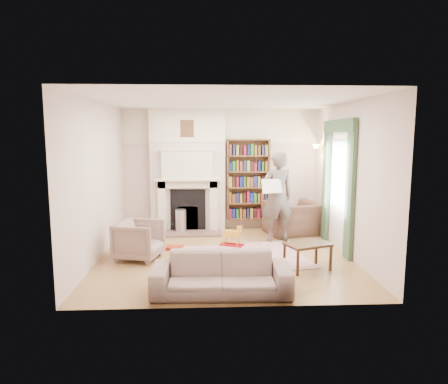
{
  "coord_description": "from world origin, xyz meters",
  "views": [
    {
      "loc": [
        -0.34,
        -7.14,
        2.2
      ],
      "look_at": [
        0.0,
        0.25,
        1.15
      ],
      "focal_mm": 32.0,
      "sensor_mm": 36.0,
      "label": 1
    }
  ],
  "objects_px": {
    "armchair_left": "(139,240)",
    "coffee_table": "(307,256)",
    "armchair_reading": "(292,218)",
    "paraffin_heater": "(181,222)",
    "bookcase": "(248,180)",
    "rocking_horse": "(232,236)",
    "man_reading": "(277,197)",
    "sofa": "(221,274)"
  },
  "relations": [
    {
      "from": "paraffin_heater",
      "to": "armchair_reading",
      "type": "bearing_deg",
      "value": -3.51
    },
    {
      "from": "armchair_reading",
      "to": "rocking_horse",
      "type": "distance_m",
      "value": 1.71
    },
    {
      "from": "man_reading",
      "to": "coffee_table",
      "type": "height_order",
      "value": "man_reading"
    },
    {
      "from": "sofa",
      "to": "rocking_horse",
      "type": "distance_m",
      "value": 2.41
    },
    {
      "from": "man_reading",
      "to": "rocking_horse",
      "type": "bearing_deg",
      "value": 6.26
    },
    {
      "from": "coffee_table",
      "to": "paraffin_heater",
      "type": "distance_m",
      "value": 3.4
    },
    {
      "from": "armchair_reading",
      "to": "man_reading",
      "type": "relative_size",
      "value": 0.59
    },
    {
      "from": "sofa",
      "to": "bookcase",
      "type": "bearing_deg",
      "value": 80.09
    },
    {
      "from": "paraffin_heater",
      "to": "sofa",
      "type": "bearing_deg",
      "value": -77.49
    },
    {
      "from": "man_reading",
      "to": "paraffin_heater",
      "type": "relative_size",
      "value": 3.43
    },
    {
      "from": "bookcase",
      "to": "armchair_left",
      "type": "height_order",
      "value": "bookcase"
    },
    {
      "from": "armchair_reading",
      "to": "paraffin_heater",
      "type": "xyz_separation_m",
      "value": [
        -2.49,
        0.15,
        -0.09
      ]
    },
    {
      "from": "sofa",
      "to": "man_reading",
      "type": "xyz_separation_m",
      "value": [
        1.27,
        2.74,
        0.66
      ]
    },
    {
      "from": "man_reading",
      "to": "rocking_horse",
      "type": "distance_m",
      "value": 1.26
    },
    {
      "from": "man_reading",
      "to": "paraffin_heater",
      "type": "bearing_deg",
      "value": -33.58
    },
    {
      "from": "paraffin_heater",
      "to": "rocking_horse",
      "type": "xyz_separation_m",
      "value": [
        1.08,
        -1.1,
        -0.07
      ]
    },
    {
      "from": "sofa",
      "to": "paraffin_heater",
      "type": "height_order",
      "value": "sofa"
    },
    {
      "from": "man_reading",
      "to": "rocking_horse",
      "type": "xyz_separation_m",
      "value": [
        -0.96,
        -0.34,
        -0.73
      ]
    },
    {
      "from": "bookcase",
      "to": "rocking_horse",
      "type": "relative_size",
      "value": 3.88
    },
    {
      "from": "sofa",
      "to": "rocking_horse",
      "type": "relative_size",
      "value": 4.05
    },
    {
      "from": "coffee_table",
      "to": "paraffin_heater",
      "type": "relative_size",
      "value": 1.27
    },
    {
      "from": "armchair_left",
      "to": "man_reading",
      "type": "relative_size",
      "value": 0.4
    },
    {
      "from": "armchair_left",
      "to": "man_reading",
      "type": "distance_m",
      "value": 2.95
    },
    {
      "from": "bookcase",
      "to": "paraffin_heater",
      "type": "xyz_separation_m",
      "value": [
        -1.56,
        -0.42,
        -0.9
      ]
    },
    {
      "from": "armchair_reading",
      "to": "coffee_table",
      "type": "bearing_deg",
      "value": 69.85
    },
    {
      "from": "bookcase",
      "to": "sofa",
      "type": "distance_m",
      "value": 4.08
    },
    {
      "from": "armchair_reading",
      "to": "armchair_left",
      "type": "relative_size",
      "value": 1.47
    },
    {
      "from": "bookcase",
      "to": "rocking_horse",
      "type": "bearing_deg",
      "value": -107.62
    },
    {
      "from": "sofa",
      "to": "paraffin_heater",
      "type": "distance_m",
      "value": 3.58
    },
    {
      "from": "armchair_reading",
      "to": "paraffin_heater",
      "type": "distance_m",
      "value": 2.5
    },
    {
      "from": "rocking_horse",
      "to": "coffee_table",
      "type": "bearing_deg",
      "value": -28.54
    },
    {
      "from": "coffee_table",
      "to": "rocking_horse",
      "type": "height_order",
      "value": "coffee_table"
    },
    {
      "from": "armchair_reading",
      "to": "coffee_table",
      "type": "distance_m",
      "value": 2.42
    },
    {
      "from": "armchair_left",
      "to": "coffee_table",
      "type": "bearing_deg",
      "value": -90.12
    },
    {
      "from": "man_reading",
      "to": "paraffin_heater",
      "type": "height_order",
      "value": "man_reading"
    },
    {
      "from": "man_reading",
      "to": "coffee_table",
      "type": "relative_size",
      "value": 2.69
    },
    {
      "from": "bookcase",
      "to": "coffee_table",
      "type": "distance_m",
      "value": 3.2
    },
    {
      "from": "armchair_reading",
      "to": "sofa",
      "type": "xyz_separation_m",
      "value": [
        -1.72,
        -3.34,
        -0.08
      ]
    },
    {
      "from": "sofa",
      "to": "rocking_horse",
      "type": "bearing_deg",
      "value": 84.23
    },
    {
      "from": "bookcase",
      "to": "coffee_table",
      "type": "relative_size",
      "value": 2.64
    },
    {
      "from": "man_reading",
      "to": "rocking_horse",
      "type": "height_order",
      "value": "man_reading"
    },
    {
      "from": "armchair_left",
      "to": "paraffin_heater",
      "type": "distance_m",
      "value": 1.95
    }
  ]
}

